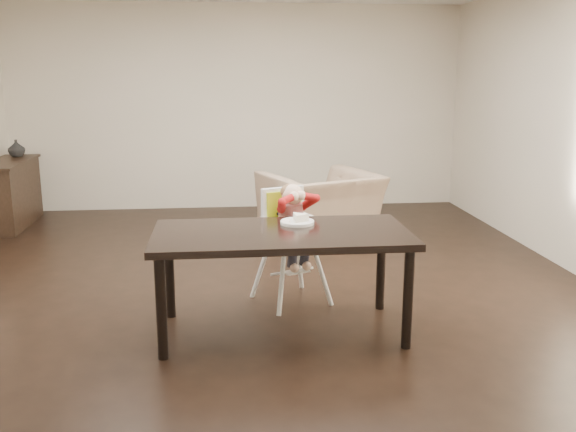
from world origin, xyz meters
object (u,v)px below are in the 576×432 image
(armchair, at_px, (321,195))
(sideboard, at_px, (10,193))
(high_chair, at_px, (290,219))
(dining_table, at_px, (282,242))

(armchair, relative_size, sideboard, 0.91)
(high_chair, xyz_separation_m, sideboard, (-3.07, 2.92, -0.29))
(dining_table, height_order, high_chair, high_chair)
(high_chair, xyz_separation_m, armchair, (0.55, 1.88, -0.19))
(dining_table, distance_m, armchair, 2.60)
(high_chair, height_order, armchair, armchair)
(high_chair, bearing_deg, sideboard, 113.88)
(dining_table, xyz_separation_m, armchair, (0.67, 2.51, -0.17))
(sideboard, bearing_deg, armchair, -16.16)
(armchair, distance_m, sideboard, 3.77)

